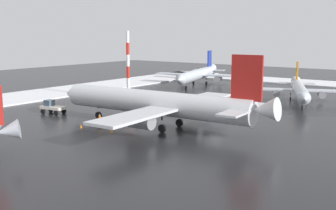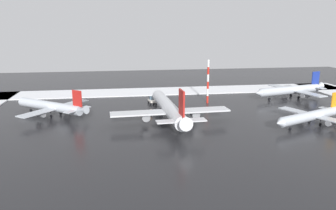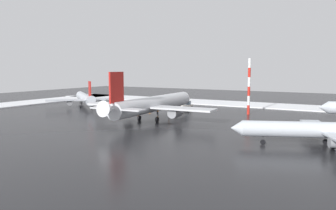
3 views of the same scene
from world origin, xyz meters
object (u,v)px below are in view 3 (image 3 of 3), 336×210
at_px(traffic_cone_near_nose, 150,112).
at_px(traffic_cone_mid_line, 138,115).
at_px(ground_crew_mid_apron, 169,114).
at_px(antenna_mast, 249,87).
at_px(airplane_parked_portside, 85,98).
at_px(airplane_distant_tail, 153,104).
at_px(ground_crew_beside_wing, 158,111).
at_px(airplane_parked_starboard, 319,130).
at_px(pushback_tug, 187,105).

distance_m(traffic_cone_near_nose, traffic_cone_mid_line, 6.16).
distance_m(ground_crew_mid_apron, antenna_mast, 23.07).
distance_m(airplane_parked_portside, antenna_mast, 51.40).
bearing_deg(traffic_cone_mid_line, antenna_mast, -143.37).
distance_m(ground_crew_mid_apron, traffic_cone_near_nose, 9.56).
bearing_deg(traffic_cone_near_nose, ground_crew_mid_apron, 153.84).
xyz_separation_m(airplane_distant_tail, ground_crew_beside_wing, (4.06, -8.66, -2.88)).
xyz_separation_m(airplane_distant_tail, ground_crew_mid_apron, (-1.31, -5.36, -2.88)).
bearing_deg(airplane_parked_starboard, ground_crew_beside_wing, -46.39).
relative_size(airplane_distant_tail, antenna_mast, 2.61).
relative_size(antenna_mast, traffic_cone_near_nose, 27.26).
bearing_deg(pushback_tug, ground_crew_mid_apron, -175.22).
bearing_deg(traffic_cone_mid_line, airplane_parked_starboard, 163.91).
relative_size(pushback_tug, ground_crew_mid_apron, 2.83).
bearing_deg(antenna_mast, ground_crew_mid_apron, 45.20).
relative_size(airplane_parked_portside, pushback_tug, 5.04).
height_order(ground_crew_beside_wing, traffic_cone_mid_line, ground_crew_beside_wing).
relative_size(ground_crew_mid_apron, traffic_cone_near_nose, 3.11).
relative_size(airplane_parked_portside, antenna_mast, 1.62).
height_order(airplane_distant_tail, pushback_tug, airplane_distant_tail).
distance_m(pushback_tug, ground_crew_beside_wing, 14.04).
distance_m(airplane_parked_starboard, pushback_tug, 50.69).
bearing_deg(pushback_tug, traffic_cone_mid_line, 159.65).
bearing_deg(airplane_parked_portside, pushback_tug, -122.48).
xyz_separation_m(pushback_tug, ground_crew_beside_wing, (1.77, 13.92, -0.31)).
height_order(airplane_parked_portside, antenna_mast, antenna_mast).
bearing_deg(airplane_distant_tail, traffic_cone_mid_line, 60.68).
distance_m(airplane_parked_starboard, ground_crew_mid_apron, 38.73).
relative_size(airplane_distant_tail, traffic_cone_near_nose, 71.26).
bearing_deg(airplane_parked_starboard, ground_crew_mid_apron, -45.08).
bearing_deg(ground_crew_beside_wing, airplane_parked_starboard, -17.80).
distance_m(airplane_parked_starboard, airplane_parked_portside, 73.60).
xyz_separation_m(airplane_parked_starboard, ground_crew_beside_wing, (41.19, -17.92, -1.67)).
relative_size(airplane_parked_portside, traffic_cone_near_nose, 44.28).
relative_size(pushback_tug, antenna_mast, 0.32).
height_order(airplane_parked_starboard, ground_crew_mid_apron, airplane_parked_starboard).
relative_size(airplane_parked_starboard, airplane_parked_portside, 1.05).
bearing_deg(traffic_cone_near_nose, traffic_cone_mid_line, 93.92).
bearing_deg(airplane_parked_portside, ground_crew_mid_apron, -152.09).
bearing_deg(antenna_mast, airplane_distant_tail, 51.26).
bearing_deg(airplane_parked_starboard, airplane_parked_portside, -39.42).
bearing_deg(pushback_tug, ground_crew_beside_wing, 165.72).
bearing_deg(ground_crew_beside_wing, pushback_tug, 88.47).
bearing_deg(airplane_parked_portside, ground_crew_beside_wing, -147.66).
bearing_deg(traffic_cone_near_nose, ground_crew_beside_wing, 164.14).
bearing_deg(airplane_distant_tail, pushback_tug, 3.07).
relative_size(airplane_parked_starboard, pushback_tug, 5.30).
distance_m(airplane_parked_portside, traffic_cone_mid_line, 27.97).
relative_size(airplane_parked_portside, ground_crew_mid_apron, 14.24).
xyz_separation_m(pushback_tug, antenna_mast, (-19.19, 1.52, 6.21)).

